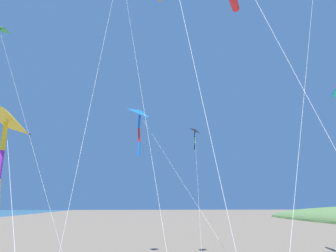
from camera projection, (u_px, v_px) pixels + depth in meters
name	position (u px, v px, depth m)	size (l,w,h in m)	color
kite_delta_rainbow_low_near	(140.00, 114.00, 24.66)	(5.53, 12.28, 11.02)	blue
kite_delta_striped_overhead	(8.00, 120.00, 10.48)	(3.81, 7.55, 7.15)	yellow
kite_delta_checkered_midright	(195.00, 131.00, 28.71)	(2.70, 12.20, 10.44)	black
kite_delta_small_distant	(0.00, 29.00, 21.81)	(7.43, 7.45, 15.27)	green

